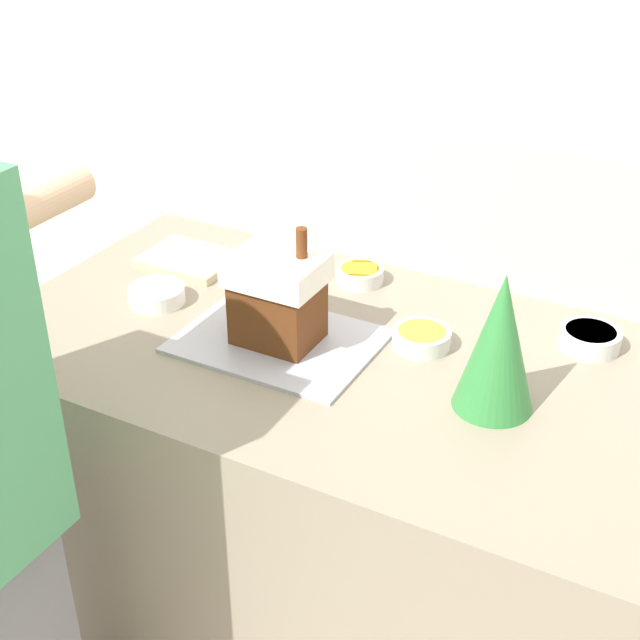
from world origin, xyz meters
The scene contains 10 objects.
back_cabinet_block centered at (0.00, 1.82, 0.44)m, with size 6.00×0.60×0.89m.
kitchen_island centered at (0.00, 0.00, 0.45)m, with size 1.61×0.84×0.90m.
baking_tray centered at (-0.17, -0.04, 0.90)m, with size 0.42×0.32×0.01m.
gingerbread_house centered at (-0.16, -0.04, 1.01)m, with size 0.19×0.15×0.26m.
decorative_tree centered at (0.32, -0.04, 1.04)m, with size 0.16×0.16×0.28m.
candy_bowl_center_rear centered at (0.43, 0.26, 0.92)m, with size 0.13×0.13×0.04m.
candy_bowl_front_corner centered at (-0.51, -0.01, 0.92)m, with size 0.13×0.13×0.04m.
candy_bowl_far_left centered at (0.11, 0.10, 0.92)m, with size 0.13×0.13×0.04m.
candy_bowl_far_right centered at (-0.13, 0.30, 0.92)m, with size 0.11×0.11×0.04m.
cookbook centered at (-0.56, 0.19, 0.91)m, with size 0.23×0.18×0.02m.
Camera 1 is at (0.69, -1.44, 1.90)m, focal length 50.00 mm.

